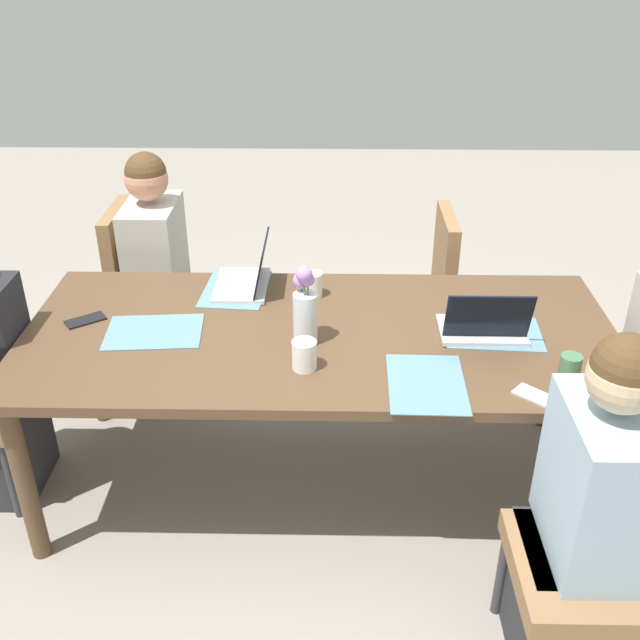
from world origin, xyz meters
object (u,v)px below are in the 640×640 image
(person_far_right_near, at_px, (159,285))
(phone_silver, at_px, (537,397))
(laptop_far_right_near, at_px, (248,278))
(chair_near_left_near, at_px, (617,551))
(laptop_head_right_left_mid, at_px, (484,326))
(coffee_mug_centre_left, at_px, (313,285))
(person_near_left_near, at_px, (587,528))
(dining_table, at_px, (320,347))
(chair_far_right_near, at_px, (147,285))
(flower_vase, at_px, (305,308))
(coffee_mug_near_left, at_px, (304,355))
(phone_black, at_px, (85,320))
(coffee_mug_near_right, at_px, (570,369))
(chair_far_right_mid, at_px, (466,292))

(person_far_right_near, bearing_deg, phone_silver, -38.64)
(laptop_far_right_near, bearing_deg, phone_silver, -37.09)
(chair_near_left_near, xyz_separation_m, laptop_head_right_left_mid, (-0.28, 0.83, 0.29))
(coffee_mug_centre_left, bearing_deg, phone_silver, -43.34)
(person_near_left_near, height_order, laptop_head_right_left_mid, person_near_left_near)
(dining_table, relative_size, coffee_mug_centre_left, 21.97)
(chair_near_left_near, relative_size, coffee_mug_centre_left, 8.73)
(chair_far_right_near, bearing_deg, phone_silver, -38.64)
(chair_near_left_near, bearing_deg, flower_vase, 140.75)
(dining_table, xyz_separation_m, person_near_left_near, (0.82, -0.79, -0.15))
(chair_far_right_near, distance_m, person_far_right_near, 0.10)
(coffee_mug_near_left, bearing_deg, chair_far_right_near, 126.70)
(phone_silver, bearing_deg, coffee_mug_centre_left, -1.48)
(chair_near_left_near, bearing_deg, coffee_mug_near_left, 147.75)
(person_far_right_near, bearing_deg, chair_near_left_near, -44.19)
(person_near_left_near, bearing_deg, phone_black, 153.85)
(dining_table, height_order, coffee_mug_near_right, coffee_mug_near_right)
(chair_near_left_near, bearing_deg, laptop_far_right_near, 134.81)
(person_near_left_near, distance_m, chair_far_right_near, 2.38)
(flower_vase, distance_m, phone_black, 0.89)
(coffee_mug_near_right, distance_m, phone_black, 1.81)
(laptop_head_right_left_mid, relative_size, coffee_mug_centre_left, 3.10)
(laptop_head_right_left_mid, bearing_deg, coffee_mug_near_right, -51.25)
(laptop_head_right_left_mid, relative_size, phone_black, 2.13)
(chair_far_right_near, bearing_deg, chair_near_left_near, -43.98)
(chair_far_right_near, xyz_separation_m, laptop_head_right_left_mid, (1.50, -0.89, 0.29))
(person_far_right_near, bearing_deg, phone_black, -98.21)
(person_far_right_near, relative_size, coffee_mug_centre_left, 11.59)
(person_near_left_near, xyz_separation_m, coffee_mug_centre_left, (-0.85, 1.09, 0.27))
(dining_table, bearing_deg, chair_far_right_near, 135.63)
(laptop_far_right_near, bearing_deg, dining_table, -49.28)
(person_far_right_near, distance_m, coffee_mug_near_left, 1.33)
(coffee_mug_centre_left, bearing_deg, chair_far_right_mid, 35.38)
(phone_black, xyz_separation_m, phone_silver, (1.64, -0.48, 0.00))
(coffee_mug_centre_left, height_order, phone_black, coffee_mug_centre_left)
(coffee_mug_centre_left, bearing_deg, flower_vase, -92.75)
(person_near_left_near, relative_size, chair_far_right_near, 1.33)
(coffee_mug_near_left, xyz_separation_m, phone_black, (-0.87, 0.32, -0.05))
(phone_black, bearing_deg, laptop_far_right_near, -9.16)
(laptop_far_right_near, relative_size, coffee_mug_centre_left, 3.10)
(chair_near_left_near, height_order, chair_far_right_near, same)
(dining_table, bearing_deg, laptop_far_right_near, 130.72)
(coffee_mug_near_left, height_order, phone_silver, coffee_mug_near_left)
(chair_near_left_near, bearing_deg, chair_far_right_mid, 96.49)
(dining_table, height_order, phone_silver, phone_silver)
(dining_table, bearing_deg, laptop_head_right_left_mid, -2.26)
(person_near_left_near, relative_size, person_far_right_near, 1.00)
(chair_far_right_near, bearing_deg, person_far_right_near, -38.76)
(coffee_mug_near_right, distance_m, phone_silver, 0.17)
(coffee_mug_centre_left, bearing_deg, dining_table, -83.21)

